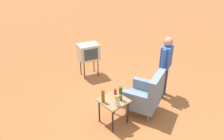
% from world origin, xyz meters
% --- Properties ---
extents(ground_plane, '(60.00, 60.00, 0.00)m').
position_xyz_m(ground_plane, '(0.00, 0.00, 0.00)').
color(ground_plane, '#AD6033').
extents(armchair, '(0.99, 1.01, 1.06)m').
position_xyz_m(armchair, '(-0.12, 0.07, 0.50)').
color(armchair, '#937047').
rests_on(armchair, ground).
extents(side_table, '(0.56, 0.56, 0.61)m').
position_xyz_m(side_table, '(0.69, -0.17, 0.52)').
color(side_table, black).
rests_on(side_table, ground).
extents(tv_on_stand, '(0.70, 0.59, 1.03)m').
position_xyz_m(tv_on_stand, '(-0.22, -2.31, 0.78)').
color(tv_on_stand, black).
rests_on(tv_on_stand, ground).
extents(person_standing, '(0.54, 0.33, 1.64)m').
position_xyz_m(person_standing, '(-1.00, -0.11, 0.94)').
color(person_standing, '#2D3347').
rests_on(person_standing, ground).
extents(bottle_tall_amber, '(0.07, 0.07, 0.30)m').
position_xyz_m(bottle_tall_amber, '(0.91, -0.25, 0.76)').
color(bottle_tall_amber, brown).
rests_on(bottle_tall_amber, side_table).
extents(soda_can_red, '(0.07, 0.07, 0.12)m').
position_xyz_m(soda_can_red, '(0.51, -0.32, 0.67)').
color(soda_can_red, red).
rests_on(soda_can_red, side_table).
extents(bottle_wine_green, '(0.07, 0.07, 0.32)m').
position_xyz_m(bottle_wine_green, '(0.58, -0.07, 0.77)').
color(bottle_wine_green, '#1E5623').
rests_on(bottle_wine_green, side_table).
extents(flower_vase, '(0.15, 0.10, 0.27)m').
position_xyz_m(flower_vase, '(0.76, 0.04, 0.76)').
color(flower_vase, silver).
rests_on(flower_vase, side_table).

